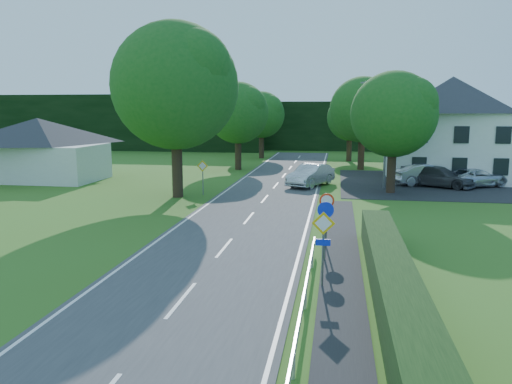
% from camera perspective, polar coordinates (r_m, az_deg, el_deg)
% --- Properties ---
extents(road, '(7.00, 80.00, 0.04)m').
position_cam_1_polar(road, '(29.24, -0.13, -2.20)').
color(road, '#3E3E40').
rests_on(road, ground).
extents(footpath, '(1.50, 44.00, 0.04)m').
position_cam_1_polar(footpath, '(11.84, 9.91, -20.63)').
color(footpath, '#232326').
rests_on(footpath, ground).
extents(parking_pad, '(14.00, 16.00, 0.04)m').
position_cam_1_polar(parking_pad, '(42.31, 19.15, 0.90)').
color(parking_pad, '#232326').
rests_on(parking_pad, ground).
extents(line_edge_left, '(0.12, 80.00, 0.01)m').
position_cam_1_polar(line_edge_left, '(29.93, -6.28, -1.94)').
color(line_edge_left, white).
rests_on(line_edge_left, road).
extents(line_edge_right, '(0.12, 80.00, 0.01)m').
position_cam_1_polar(line_edge_right, '(28.90, 6.25, -2.35)').
color(line_edge_right, white).
rests_on(line_edge_right, road).
extents(line_centre, '(0.12, 80.00, 0.01)m').
position_cam_1_polar(line_centre, '(29.24, -0.13, -2.15)').
color(line_centre, white).
rests_on(line_centre, road).
extents(tree_main, '(9.40, 9.40, 11.64)m').
position_cam_1_polar(tree_main, '(33.98, -9.16, 9.15)').
color(tree_main, '#195519').
rests_on(tree_main, ground).
extents(tree_left_far, '(7.00, 7.00, 8.58)m').
position_cam_1_polar(tree_left_far, '(49.25, -2.07, 7.54)').
color(tree_left_far, '#195519').
rests_on(tree_left_far, ground).
extents(tree_right_far, '(7.40, 7.40, 9.09)m').
position_cam_1_polar(tree_right_far, '(50.33, 12.04, 7.67)').
color(tree_right_far, '#195519').
rests_on(tree_right_far, ground).
extents(tree_left_back, '(6.60, 6.60, 8.07)m').
position_cam_1_polar(tree_left_back, '(60.98, 0.64, 7.67)').
color(tree_left_back, '#195519').
rests_on(tree_left_back, ground).
extents(tree_right_back, '(6.20, 6.20, 7.56)m').
position_cam_1_polar(tree_right_back, '(58.31, 10.67, 7.18)').
color(tree_right_back, '#195519').
rests_on(tree_right_back, ground).
extents(tree_right_mid, '(7.00, 7.00, 8.58)m').
position_cam_1_polar(tree_right_mid, '(36.49, 15.38, 6.55)').
color(tree_right_mid, '#195519').
rests_on(tree_right_mid, ground).
extents(treeline_left, '(44.00, 6.00, 8.00)m').
position_cam_1_polar(treeline_left, '(77.51, -15.79, 7.67)').
color(treeline_left, black).
rests_on(treeline_left, ground).
extents(treeline_right, '(30.00, 5.00, 7.00)m').
position_cam_1_polar(treeline_right, '(74.37, 11.95, 7.38)').
color(treeline_right, black).
rests_on(treeline_right, ground).
extents(bungalow_left, '(11.00, 6.50, 5.20)m').
position_cam_1_polar(bungalow_left, '(45.65, -23.56, 4.63)').
color(bungalow_left, silver).
rests_on(bungalow_left, ground).
extents(house_white, '(10.60, 8.40, 8.60)m').
position_cam_1_polar(house_white, '(45.25, 21.33, 6.89)').
color(house_white, white).
rests_on(house_white, ground).
extents(streetlight, '(2.03, 0.18, 8.00)m').
position_cam_1_polar(streetlight, '(38.43, 14.43, 6.98)').
color(streetlight, slate).
rests_on(streetlight, ground).
extents(sign_priority_right, '(0.78, 0.09, 2.59)m').
position_cam_1_polar(sign_priority_right, '(16.75, 7.68, -4.90)').
color(sign_priority_right, slate).
rests_on(sign_priority_right, ground).
extents(sign_roundabout, '(0.64, 0.08, 2.37)m').
position_cam_1_polar(sign_roundabout, '(19.70, 7.94, -3.10)').
color(sign_roundabout, slate).
rests_on(sign_roundabout, ground).
extents(sign_speed_limit, '(0.64, 0.11, 2.37)m').
position_cam_1_polar(sign_speed_limit, '(21.63, 8.08, -1.72)').
color(sign_speed_limit, slate).
rests_on(sign_speed_limit, ground).
extents(sign_priority_left, '(0.78, 0.09, 2.44)m').
position_cam_1_polar(sign_priority_left, '(34.74, -6.12, 2.44)').
color(sign_priority_left, slate).
rests_on(sign_priority_left, ground).
extents(moving_car, '(3.69, 5.39, 1.68)m').
position_cam_1_polar(moving_car, '(38.85, 6.29, 1.93)').
color(moving_car, silver).
rests_on(moving_car, road).
extents(motorcycle, '(0.70, 1.84, 0.95)m').
position_cam_1_polar(motorcycle, '(39.96, 4.84, 1.64)').
color(motorcycle, black).
rests_on(motorcycle, road).
extents(parked_car_silver_a, '(5.38, 3.51, 1.67)m').
position_cam_1_polar(parked_car_silver_a, '(41.43, 18.65, 1.95)').
color(parked_car_silver_a, '#9D9CA0').
rests_on(parked_car_silver_a, parking_pad).
extents(parked_car_grey, '(5.76, 4.42, 1.56)m').
position_cam_1_polar(parked_car_grey, '(40.74, 20.14, 1.67)').
color(parked_car_grey, '#45454A').
rests_on(parked_car_grey, parking_pad).
extents(parked_car_silver_b, '(5.47, 4.40, 1.38)m').
position_cam_1_polar(parked_car_silver_b, '(41.86, 23.85, 1.51)').
color(parked_car_silver_b, silver).
rests_on(parked_car_silver_b, parking_pad).
extents(parasol, '(3.00, 3.03, 2.20)m').
position_cam_1_polar(parasol, '(44.31, 20.13, 2.67)').
color(parasol, red).
rests_on(parasol, parking_pad).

